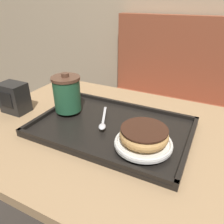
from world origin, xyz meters
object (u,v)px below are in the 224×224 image
object	(u,v)px
spoon	(103,123)
donut_chocolate_glazed	(144,135)
napkin_dispenser	(14,98)
coffee_cup_front	(67,93)

from	to	relation	value
spoon	donut_chocolate_glazed	bearing A→B (deg)	48.64
donut_chocolate_glazed	napkin_dispenser	size ratio (longest dim) A/B	1.19
donut_chocolate_glazed	napkin_dispenser	world-z (taller)	napkin_dispenser
coffee_cup_front	napkin_dispenser	world-z (taller)	coffee_cup_front
coffee_cup_front	donut_chocolate_glazed	world-z (taller)	coffee_cup_front
coffee_cup_front	donut_chocolate_glazed	distance (m)	0.32
coffee_cup_front	napkin_dispenser	distance (m)	0.21
coffee_cup_front	donut_chocolate_glazed	bearing A→B (deg)	-14.74
coffee_cup_front	napkin_dispenser	size ratio (longest dim) A/B	1.23
donut_chocolate_glazed	spoon	bearing A→B (deg)	162.62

